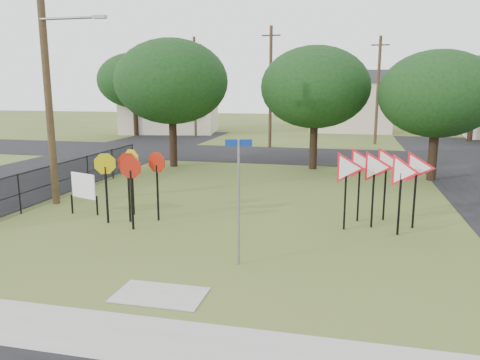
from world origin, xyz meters
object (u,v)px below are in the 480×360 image
stop_sign_cluster (131,170)px  yield_sign_cluster (381,170)px  info_board (83,187)px  street_name_sign (239,195)px

stop_sign_cluster → yield_sign_cluster: size_ratio=0.73×
yield_sign_cluster → info_board: yield_sign_cluster is taller
yield_sign_cluster → info_board: bearing=-175.3°
street_name_sign → info_board: (-6.58, 3.48, -0.85)m
stop_sign_cluster → info_board: bearing=167.6°
yield_sign_cluster → info_board: 10.37m
stop_sign_cluster → yield_sign_cluster: 8.28m
street_name_sign → yield_sign_cluster: street_name_sign is taller
info_board → stop_sign_cluster: bearing=-12.4°
stop_sign_cluster → yield_sign_cluster: bearing=9.2°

